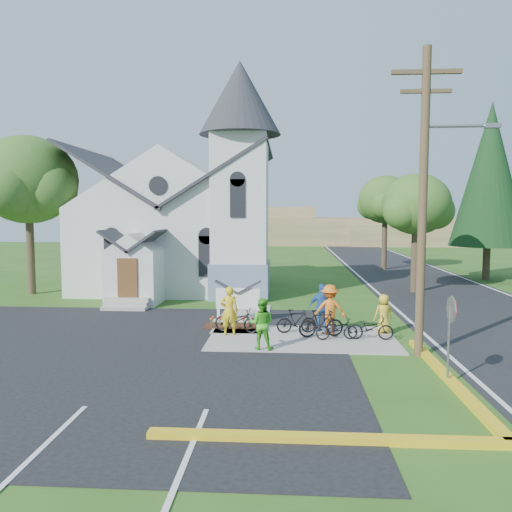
# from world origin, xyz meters

# --- Properties ---
(ground) EXTENTS (120.00, 120.00, 0.00)m
(ground) POSITION_xyz_m (0.00, 0.00, 0.00)
(ground) COLOR #2B5017
(ground) RESTS_ON ground
(parking_lot) EXTENTS (20.00, 16.00, 0.02)m
(parking_lot) POSITION_xyz_m (-7.00, -2.00, 0.01)
(parking_lot) COLOR black
(parking_lot) RESTS_ON ground
(road) EXTENTS (8.00, 90.00, 0.02)m
(road) POSITION_xyz_m (10.00, 15.00, 0.01)
(road) COLOR black
(road) RESTS_ON ground
(sidewalk) EXTENTS (7.00, 4.00, 0.05)m
(sidewalk) POSITION_xyz_m (1.50, 0.50, 0.03)
(sidewalk) COLOR gray
(sidewalk) RESTS_ON ground
(church) EXTENTS (12.35, 12.00, 13.00)m
(church) POSITION_xyz_m (-5.48, 12.48, 5.25)
(church) COLOR silver
(church) RESTS_ON ground
(church_sign) EXTENTS (2.20, 0.40, 1.70)m
(church_sign) POSITION_xyz_m (-1.20, 3.20, 1.03)
(church_sign) COLOR gray
(church_sign) RESTS_ON ground
(flower_bed) EXTENTS (2.60, 1.10, 0.07)m
(flower_bed) POSITION_xyz_m (-1.20, 2.30, 0.04)
(flower_bed) COLOR #34180E
(flower_bed) RESTS_ON ground
(utility_pole) EXTENTS (3.45, 0.28, 10.00)m
(utility_pole) POSITION_xyz_m (5.36, -1.50, 5.40)
(utility_pole) COLOR #4E3A27
(utility_pole) RESTS_ON ground
(stop_sign) EXTENTS (0.11, 0.76, 2.48)m
(stop_sign) POSITION_xyz_m (5.43, -4.20, 1.78)
(stop_sign) COLOR gray
(stop_sign) RESTS_ON ground
(tree_lot_corner) EXTENTS (5.60, 5.60, 9.15)m
(tree_lot_corner) POSITION_xyz_m (-14.00, 10.00, 6.60)
(tree_lot_corner) COLOR #35291D
(tree_lot_corner) RESTS_ON ground
(tree_road_near) EXTENTS (4.00, 4.00, 7.05)m
(tree_road_near) POSITION_xyz_m (8.50, 12.00, 5.21)
(tree_road_near) COLOR #35291D
(tree_road_near) RESTS_ON ground
(tree_road_mid) EXTENTS (4.40, 4.40, 7.80)m
(tree_road_mid) POSITION_xyz_m (9.00, 24.00, 5.78)
(tree_road_mid) COLOR #35291D
(tree_road_mid) RESTS_ON ground
(conifer) EXTENTS (5.20, 5.20, 12.40)m
(conifer) POSITION_xyz_m (15.00, 18.00, 7.39)
(conifer) COLOR #35291D
(conifer) RESTS_ON ground
(distant_hills) EXTENTS (61.00, 10.00, 5.60)m
(distant_hills) POSITION_xyz_m (3.36, 56.33, 2.17)
(distant_hills) COLOR brown
(distant_hills) RESTS_ON ground
(cyclist_0) EXTENTS (0.72, 0.51, 1.89)m
(cyclist_0) POSITION_xyz_m (-1.29, 0.73, 1.00)
(cyclist_0) COLOR gold
(cyclist_0) RESTS_ON sidewalk
(bike_0) EXTENTS (1.92, 1.04, 0.96)m
(bike_0) POSITION_xyz_m (-1.05, 1.21, 0.53)
(bike_0) COLOR black
(bike_0) RESTS_ON sidewalk
(cyclist_1) EXTENTS (0.95, 0.79, 1.78)m
(cyclist_1) POSITION_xyz_m (0.05, -1.15, 0.94)
(cyclist_1) COLOR green
(cyclist_1) RESTS_ON sidewalk
(bike_1) EXTENTS (1.61, 0.69, 0.94)m
(bike_1) POSITION_xyz_m (1.29, 1.22, 0.52)
(bike_1) COLOR black
(bike_1) RESTS_ON sidewalk
(cyclist_2) EXTENTS (1.15, 0.56, 1.89)m
(cyclist_2) POSITION_xyz_m (2.33, 1.57, 1.00)
(cyclist_2) COLOR blue
(cyclist_2) RESTS_ON sidewalk
(bike_2) EXTENTS (1.65, 0.81, 0.83)m
(bike_2) POSITION_xyz_m (2.77, 0.28, 0.46)
(bike_2) COLOR black
(bike_2) RESTS_ON sidewalk
(cyclist_3) EXTENTS (1.25, 0.72, 1.93)m
(cyclist_3) POSITION_xyz_m (2.58, 1.15, 1.01)
(cyclist_3) COLOR orange
(cyclist_3) RESTS_ON sidewalk
(bike_3) EXTENTS (1.80, 0.85, 1.05)m
(bike_3) POSITION_xyz_m (2.21, 0.64, 0.57)
(bike_3) COLOR black
(bike_3) RESTS_ON sidewalk
(cyclist_4) EXTENTS (0.84, 0.64, 1.53)m
(cyclist_4) POSITION_xyz_m (4.70, 1.43, 0.82)
(cyclist_4) COLOR gold
(cyclist_4) RESTS_ON sidewalk
(bike_4) EXTENTS (1.70, 0.65, 0.88)m
(bike_4) POSITION_xyz_m (4.02, 0.37, 0.49)
(bike_4) COLOR black
(bike_4) RESTS_ON sidewalk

